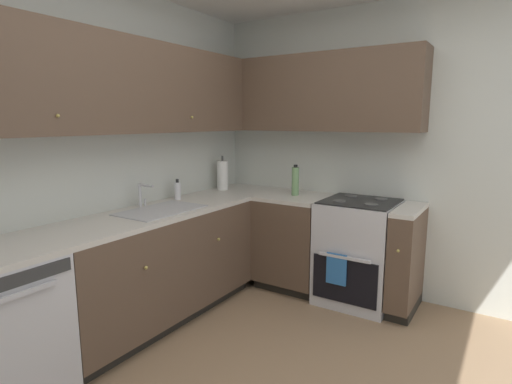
# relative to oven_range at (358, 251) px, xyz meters

# --- Properties ---
(wall_back) EXTENTS (3.94, 0.05, 2.58)m
(wall_back) POSITION_rel_oven_range_xyz_m (-1.64, 1.54, 0.83)
(wall_back) COLOR silver
(wall_back) RESTS_ON ground_plane
(wall_right) EXTENTS (0.05, 3.63, 2.58)m
(wall_right) POSITION_rel_oven_range_xyz_m (0.31, -0.25, 0.83)
(wall_right) COLOR silver
(wall_right) RESTS_ON ground_plane
(lower_cabinets_back) EXTENTS (1.78, 0.62, 0.86)m
(lower_cabinets_back) POSITION_rel_oven_range_xyz_m (-1.21, 1.22, -0.02)
(lower_cabinets_back) COLOR brown
(lower_cabinets_back) RESTS_ON ground_plane
(countertop_back) EXTENTS (2.98, 0.60, 0.03)m
(countertop_back) POSITION_rel_oven_range_xyz_m (-1.21, 1.22, 0.42)
(countertop_back) COLOR beige
(countertop_back) RESTS_ON lower_cabinets_back
(lower_cabinets_right) EXTENTS (0.62, 1.42, 0.86)m
(lower_cabinets_right) POSITION_rel_oven_range_xyz_m (-0.02, 0.38, -0.02)
(lower_cabinets_right) COLOR brown
(lower_cabinets_right) RESTS_ON ground_plane
(countertop_right) EXTENTS (0.60, 1.42, 0.03)m
(countertop_right) POSITION_rel_oven_range_xyz_m (-0.02, 0.38, 0.42)
(countertop_right) COLOR beige
(countertop_right) RESTS_ON lower_cabinets_right
(oven_range) EXTENTS (0.68, 0.62, 1.04)m
(oven_range) POSITION_rel_oven_range_xyz_m (0.00, 0.00, 0.00)
(oven_range) COLOR silver
(oven_range) RESTS_ON ground_plane
(upper_cabinets_back) EXTENTS (2.66, 0.34, 0.68)m
(upper_cabinets_back) POSITION_rel_oven_range_xyz_m (-1.37, 1.36, 1.37)
(upper_cabinets_back) COLOR brown
(upper_cabinets_right) EXTENTS (0.32, 1.97, 0.68)m
(upper_cabinets_right) POSITION_rel_oven_range_xyz_m (0.12, 0.53, 1.37)
(upper_cabinets_right) COLOR brown
(sink) EXTENTS (0.66, 0.40, 0.10)m
(sink) POSITION_rel_oven_range_xyz_m (-1.17, 1.19, 0.40)
(sink) COLOR #B7B7BC
(sink) RESTS_ON countertop_back
(faucet) EXTENTS (0.07, 0.16, 0.19)m
(faucet) POSITION_rel_oven_range_xyz_m (-1.17, 1.40, 0.55)
(faucet) COLOR silver
(faucet) RESTS_ON countertop_back
(soap_bottle) EXTENTS (0.06, 0.06, 0.18)m
(soap_bottle) POSITION_rel_oven_range_xyz_m (-0.76, 1.40, 0.52)
(soap_bottle) COLOR silver
(soap_bottle) RESTS_ON countertop_back
(paper_towel_roll) EXTENTS (0.11, 0.11, 0.35)m
(paper_towel_roll) POSITION_rel_oven_range_xyz_m (-0.13, 1.38, 0.58)
(paper_towel_roll) COLOR white
(paper_towel_roll) RESTS_ON countertop_back
(oil_bottle) EXTENTS (0.07, 0.07, 0.29)m
(oil_bottle) POSITION_rel_oven_range_xyz_m (-0.02, 0.62, 0.57)
(oil_bottle) COLOR #729E66
(oil_bottle) RESTS_ON countertop_right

